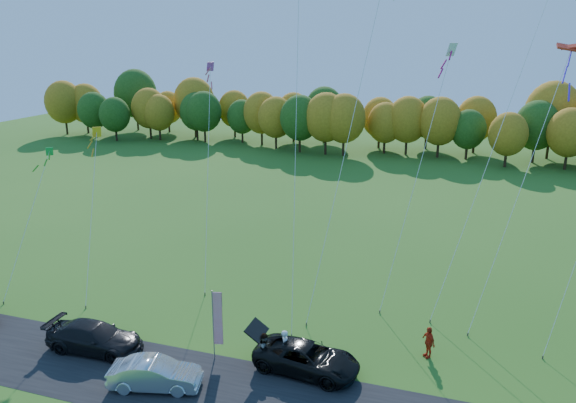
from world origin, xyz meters
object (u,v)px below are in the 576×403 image
(black_suv, at_px, (307,358))
(silver_sedan, at_px, (155,374))
(feather_flag, at_px, (217,318))
(person_east, at_px, (428,342))

(black_suv, relative_size, silver_sedan, 1.22)
(silver_sedan, bearing_deg, black_suv, -75.46)
(silver_sedan, relative_size, feather_flag, 1.12)
(black_suv, distance_m, feather_flag, 5.20)
(silver_sedan, distance_m, feather_flag, 4.17)
(person_east, xyz_separation_m, feather_flag, (-10.76, -3.82, 1.60))
(silver_sedan, height_order, person_east, person_east)
(feather_flag, bearing_deg, silver_sedan, -119.51)
(black_suv, distance_m, silver_sedan, 7.71)
(black_suv, relative_size, person_east, 3.11)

